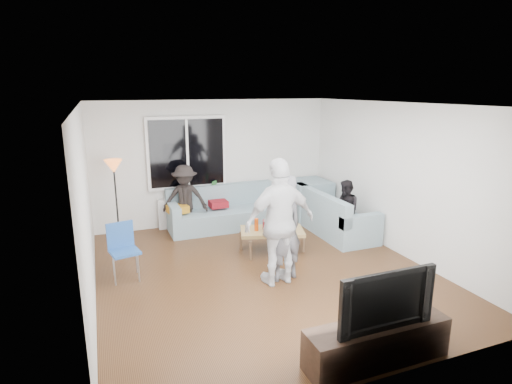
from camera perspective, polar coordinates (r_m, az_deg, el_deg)
name	(u,v)px	position (r m, az deg, el deg)	size (l,w,h in m)	color
floor	(264,272)	(6.72, 1.07, -10.98)	(5.00, 5.50, 0.04)	#56351C
ceiling	(265,103)	(6.09, 1.18, 12.14)	(5.00, 5.50, 0.04)	white
wall_back	(215,162)	(8.85, -5.69, 4.07)	(5.00, 0.04, 2.60)	silver
wall_front	(379,261)	(3.98, 16.57, -9.05)	(5.00, 0.04, 2.60)	silver
wall_left	(85,209)	(5.84, -22.45, -2.15)	(0.04, 5.50, 2.60)	silver
wall_right	(399,179)	(7.57, 19.07, 1.67)	(0.04, 5.50, 2.60)	silver
window_frame	(187,153)	(8.59, -9.46, 5.34)	(1.62, 0.06, 1.47)	white
window_glass	(187,153)	(8.55, -9.41, 5.31)	(1.50, 0.02, 1.35)	black
window_mullion	(187,153)	(8.54, -9.39, 5.30)	(0.05, 0.03, 1.35)	white
radiator	(190,212)	(8.82, -9.09, -2.68)	(1.30, 0.12, 0.62)	silver
potted_plant	(213,188)	(8.78, -5.95, 0.59)	(0.19, 0.15, 0.34)	#28642A
vase	(175,195)	(8.64, -11.05, -0.43)	(0.16, 0.16, 0.16)	white
sofa_back_section	(225,208)	(8.59, -4.31, -2.20)	(2.30, 0.85, 0.85)	gray
sofa_right_section	(335,212)	(8.44, 10.73, -2.70)	(0.85, 2.00, 0.85)	gray
sofa_corner	(308,199)	(9.31, 7.16, -0.98)	(0.85, 0.85, 0.85)	gray
cushion_yellow	(178,209)	(8.33, -10.70, -2.31)	(0.38, 0.32, 0.14)	#B97E1B
cushion_red	(218,204)	(8.59, -5.18, -1.62)	(0.36, 0.30, 0.13)	maroon
coffee_table	(272,240)	(7.42, 2.21, -6.65)	(1.10, 0.60, 0.40)	#9D814C
pitcher	(267,225)	(7.34, 1.57, -4.52)	(0.17, 0.17, 0.17)	maroon
side_chair	(125,252)	(6.59, -17.57, -7.92)	(0.40, 0.40, 0.86)	#24519D
floor_lamp	(117,202)	(8.11, -18.60, -1.29)	(0.32, 0.32, 1.56)	orange
player_left	(284,228)	(6.19, 3.90, -4.97)	(0.59, 0.39, 1.62)	#54545A
player_right	(280,222)	(6.02, 3.31, -4.18)	(1.10, 0.46, 1.88)	silver
spectator_right	(346,210)	(8.10, 12.19, -2.42)	(0.56, 0.43, 1.14)	black
spectator_back	(185,199)	(8.36, -9.70, -0.96)	(0.89, 0.51, 1.37)	black
tv_console	(377,343)	(4.82, 16.25, -19.26)	(1.60, 0.40, 0.44)	#36231B
television	(381,296)	(4.55, 16.73, -13.56)	(1.11, 0.15, 0.64)	black
bottle_a	(256,225)	(7.27, 0.06, -4.49)	(0.07, 0.07, 0.22)	#D6450C
bottle_b	(267,226)	(7.16, 1.53, -4.62)	(0.08, 0.08, 0.26)	#1D8918
bottle_d	(285,223)	(7.38, 4.02, -4.23)	(0.07, 0.07, 0.22)	#C54511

